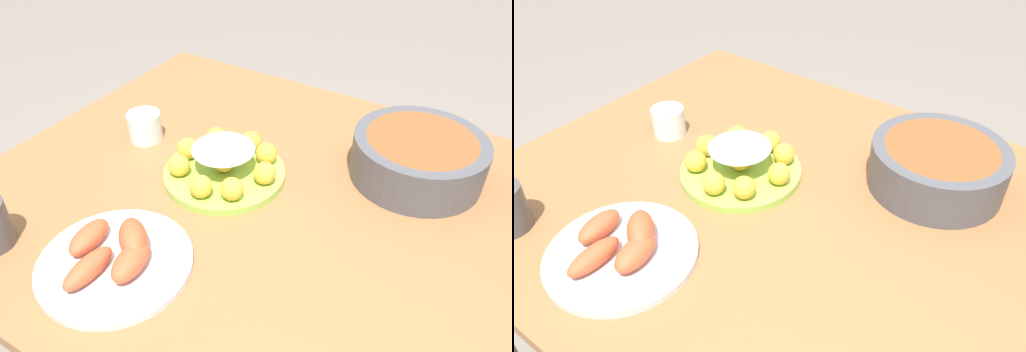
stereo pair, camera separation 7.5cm
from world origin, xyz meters
TOP-DOWN VIEW (x-y plane):
  - dining_table at (0.00, 0.00)m, footprint 1.34×1.01m
  - cake_plate at (-0.17, 0.02)m, footprint 0.27×0.27m
  - serving_bowl at (0.18, 0.23)m, footprint 0.28×0.28m
  - seafood_platter at (-0.19, -0.30)m, footprint 0.28×0.28m
  - cup_far at (-0.42, 0.04)m, footprint 0.08×0.08m

SIDE VIEW (x-z plane):
  - dining_table at x=0.00m, z-range 0.27..1.00m
  - seafood_platter at x=-0.19m, z-range 0.71..0.77m
  - cake_plate at x=-0.17m, z-range 0.71..0.79m
  - cup_far at x=-0.42m, z-range 0.72..0.79m
  - serving_bowl at x=0.18m, z-range 0.72..0.82m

